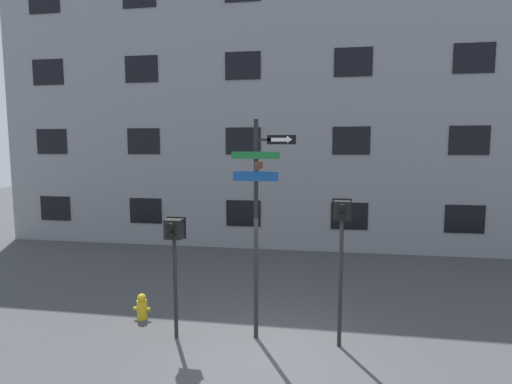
% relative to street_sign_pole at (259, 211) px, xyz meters
% --- Properties ---
extents(ground_plane, '(60.00, 60.00, 0.00)m').
position_rel_street_sign_pole_xyz_m(ground_plane, '(0.29, -0.70, -2.65)').
color(ground_plane, '#424244').
extents(building_facade, '(24.00, 0.63, 11.10)m').
position_rel_street_sign_pole_xyz_m(building_facade, '(0.29, 7.52, 2.90)').
color(building_facade, gray).
rests_on(building_facade, ground_plane).
extents(street_sign_pole, '(1.26, 0.93, 4.45)m').
position_rel_street_sign_pole_xyz_m(street_sign_pole, '(0.00, 0.00, 0.00)').
color(street_sign_pole, black).
rests_on(street_sign_pole, ground_plane).
extents(pedestrian_signal_left, '(0.40, 0.40, 2.51)m').
position_rel_street_sign_pole_xyz_m(pedestrian_signal_left, '(-1.68, -0.26, -0.66)').
color(pedestrian_signal_left, black).
rests_on(pedestrian_signal_left, ground_plane).
extents(pedestrian_signal_right, '(0.37, 0.40, 2.92)m').
position_rel_street_sign_pole_xyz_m(pedestrian_signal_right, '(1.62, -0.09, -0.39)').
color(pedestrian_signal_right, black).
rests_on(pedestrian_signal_right, ground_plane).
extents(fire_hydrant, '(0.39, 0.23, 0.59)m').
position_rel_street_sign_pole_xyz_m(fire_hydrant, '(-2.77, 0.49, -2.37)').
color(fire_hydrant, gold).
rests_on(fire_hydrant, ground_plane).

